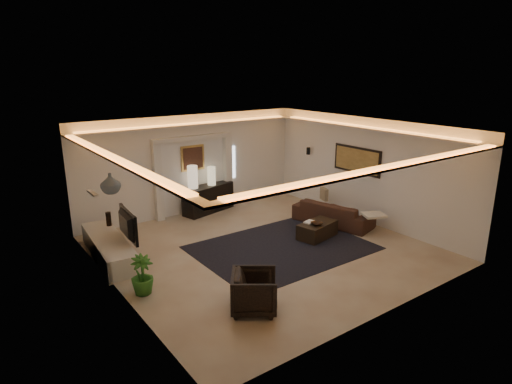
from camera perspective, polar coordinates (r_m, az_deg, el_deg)
floor at (r=10.44m, az=1.05°, el=-7.53°), size 7.00×7.00×0.00m
ceiling at (r=9.66m, az=1.14°, el=8.45°), size 7.00×7.00×0.00m
wall_back at (r=12.84m, az=-8.36°, el=3.61°), size 7.00×0.00×7.00m
wall_front at (r=7.60m, az=17.24°, el=-5.71°), size 7.00×0.00×7.00m
wall_left at (r=8.42m, az=-18.34°, el=-3.68°), size 0.00×7.00×7.00m
wall_right at (r=12.32m, az=14.23°, el=2.76°), size 0.00×7.00×7.00m
cove_soffit at (r=9.70m, az=1.13°, el=6.81°), size 7.00×7.00×0.04m
daylight_slit at (r=13.50m, az=-3.23°, el=3.93°), size 0.25×0.03×1.00m
area_rug at (r=10.52m, az=3.47°, el=-7.33°), size 4.00×3.00×0.01m
pilaster_left at (r=12.36m, az=-12.80°, el=1.22°), size 0.22×0.20×2.20m
pilaster_right at (r=13.39m, az=-3.74°, el=2.72°), size 0.22×0.20×2.20m
alcove_header at (r=12.60m, az=-8.29°, el=7.08°), size 2.52×0.20×0.12m
painting_frame at (r=12.77m, az=-8.33°, el=4.46°), size 0.74×0.04×0.74m
painting_canvas at (r=12.75m, az=-8.28°, el=4.44°), size 0.62×0.02×0.62m
art_panel_frame at (r=12.43m, az=13.17°, el=4.13°), size 0.04×1.64×0.74m
art_panel_gold at (r=12.41m, az=13.09°, el=4.11°), size 0.02×1.50×0.62m
wall_sconce at (r=13.67m, az=6.91°, el=5.40°), size 0.12×0.12×0.22m
wall_niche at (r=9.67m, az=-20.69°, el=-0.15°), size 0.10×0.55×0.04m
console at (r=13.05m, az=-6.30°, el=-0.88°), size 1.73×0.89×0.83m
lamp_left at (r=12.64m, az=-8.34°, el=1.73°), size 0.35×0.35×0.66m
lamp_right at (r=12.93m, az=-5.88°, el=2.15°), size 0.29×0.29×0.55m
media_ledge at (r=10.47m, az=-18.84°, el=-7.04°), size 0.85×2.68×0.49m
tv at (r=10.07m, az=-17.09°, el=-4.35°), size 1.19×0.24×0.68m
figurine at (r=11.12m, az=-18.85°, el=-3.39°), size 0.16×0.16×0.34m
ginger_jar at (r=9.40m, az=-18.64°, el=1.09°), size 0.52×0.52×0.43m
plant at (r=8.64m, az=-14.79°, el=-10.53°), size 0.52×0.52×0.77m
sofa at (r=12.15m, az=10.13°, el=-2.73°), size 2.33×1.41×0.64m
throw_blanket at (r=11.49m, az=15.28°, el=-2.94°), size 0.68×0.63×0.06m
throw_pillow at (r=13.07m, az=8.96°, el=-0.27°), size 0.22×0.38×0.36m
coffee_table at (r=11.17m, az=8.08°, el=-4.96°), size 1.15×0.78×0.39m
bowl at (r=10.90m, az=8.04°, el=-4.12°), size 0.34×0.34×0.07m
magazine at (r=11.06m, az=7.07°, el=-3.90°), size 0.32×0.26×0.03m
armchair at (r=7.84m, az=-0.21°, el=-13.01°), size 1.11×1.11×0.73m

